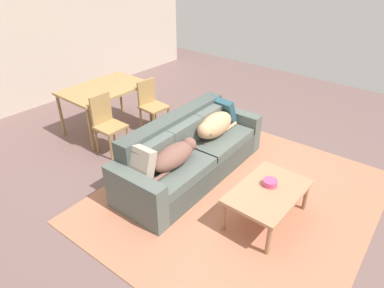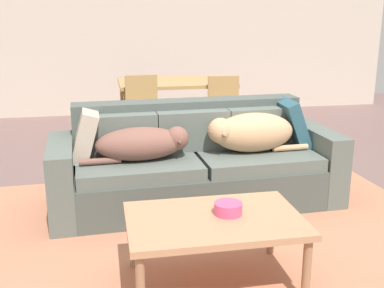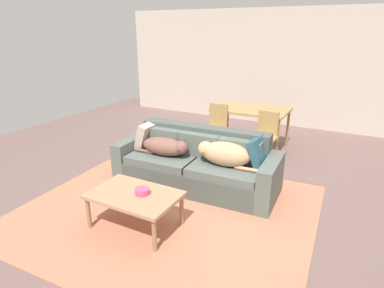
{
  "view_description": "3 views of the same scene",
  "coord_description": "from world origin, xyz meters",
  "px_view_note": "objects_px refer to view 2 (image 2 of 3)",
  "views": [
    {
      "loc": [
        -3.12,
        -2.56,
        2.87
      ],
      "look_at": [
        -0.29,
        -0.19,
        0.69
      ],
      "focal_mm": 31.87,
      "sensor_mm": 36.0,
      "label": 1
    },
    {
      "loc": [
        -0.8,
        -3.74,
        1.59
      ],
      "look_at": [
        -0.08,
        0.04,
        0.53
      ],
      "focal_mm": 44.41,
      "sensor_mm": 36.0,
      "label": 2
    },
    {
      "loc": [
        1.95,
        -3.86,
        2.23
      ],
      "look_at": [
        -0.13,
        0.05,
        0.64
      ],
      "focal_mm": 30.18,
      "sensor_mm": 36.0,
      "label": 3
    }
  ],
  "objects_px": {
    "dining_table": "(175,86)",
    "throw_pillow_by_right_arm": "(292,123)",
    "dining_chair_near_left": "(143,113)",
    "dog_on_left_cushion": "(144,143)",
    "dining_chair_near_right": "(225,111)",
    "throw_pillow_by_left_arm": "(85,135)",
    "coffee_table": "(214,225)",
    "dog_on_right_cushion": "(250,132)",
    "bowl_on_coffee_table": "(228,208)",
    "couch": "(195,165)"
  },
  "relations": [
    {
      "from": "dining_table",
      "to": "throw_pillow_by_right_arm",
      "type": "bearing_deg",
      "value": -68.46
    },
    {
      "from": "dining_chair_near_left",
      "to": "dog_on_left_cushion",
      "type": "bearing_deg",
      "value": -95.66
    },
    {
      "from": "dining_chair_near_right",
      "to": "throw_pillow_by_left_arm",
      "type": "bearing_deg",
      "value": -134.68
    },
    {
      "from": "coffee_table",
      "to": "dining_table",
      "type": "bearing_deg",
      "value": 85.03
    },
    {
      "from": "dog_on_left_cushion",
      "to": "coffee_table",
      "type": "relative_size",
      "value": 0.85
    },
    {
      "from": "dining_table",
      "to": "dining_chair_near_right",
      "type": "relative_size",
      "value": 1.56
    },
    {
      "from": "coffee_table",
      "to": "dining_table",
      "type": "distance_m",
      "value": 3.34
    },
    {
      "from": "dog_on_left_cushion",
      "to": "dining_table",
      "type": "distance_m",
      "value": 2.23
    },
    {
      "from": "dog_on_right_cushion",
      "to": "dog_on_left_cushion",
      "type": "bearing_deg",
      "value": -178.76
    },
    {
      "from": "dog_on_left_cushion",
      "to": "dining_chair_near_right",
      "type": "bearing_deg",
      "value": 52.58
    },
    {
      "from": "bowl_on_coffee_table",
      "to": "dog_on_left_cushion",
      "type": "bearing_deg",
      "value": 109.31
    },
    {
      "from": "dog_on_left_cushion",
      "to": "bowl_on_coffee_table",
      "type": "bearing_deg",
      "value": -73.16
    },
    {
      "from": "throw_pillow_by_left_arm",
      "to": "dining_chair_near_left",
      "type": "bearing_deg",
      "value": 66.8
    },
    {
      "from": "dog_on_left_cushion",
      "to": "dog_on_right_cushion",
      "type": "relative_size",
      "value": 0.99
    },
    {
      "from": "couch",
      "to": "coffee_table",
      "type": "bearing_deg",
      "value": -98.63
    },
    {
      "from": "couch",
      "to": "dining_chair_near_left",
      "type": "height_order",
      "value": "dining_chair_near_left"
    },
    {
      "from": "throw_pillow_by_right_arm",
      "to": "bowl_on_coffee_table",
      "type": "bearing_deg",
      "value": -124.91
    },
    {
      "from": "couch",
      "to": "dining_chair_near_left",
      "type": "xyz_separation_m",
      "value": [
        -0.32,
        1.39,
        0.18
      ]
    },
    {
      "from": "couch",
      "to": "dining_chair_near_right",
      "type": "bearing_deg",
      "value": 63.3
    },
    {
      "from": "coffee_table",
      "to": "dining_chair_near_left",
      "type": "distance_m",
      "value": 2.7
    },
    {
      "from": "throw_pillow_by_right_arm",
      "to": "dog_on_right_cushion",
      "type": "bearing_deg",
      "value": -158.32
    },
    {
      "from": "throw_pillow_by_left_arm",
      "to": "dining_chair_near_right",
      "type": "height_order",
      "value": "dining_chair_near_right"
    },
    {
      "from": "couch",
      "to": "throw_pillow_by_right_arm",
      "type": "height_order",
      "value": "throw_pillow_by_right_arm"
    },
    {
      "from": "dining_table",
      "to": "throw_pillow_by_left_arm",
      "type": "bearing_deg",
      "value": -117.88
    },
    {
      "from": "couch",
      "to": "dining_chair_near_right",
      "type": "height_order",
      "value": "dining_chair_near_right"
    },
    {
      "from": "dining_table",
      "to": "bowl_on_coffee_table",
      "type": "bearing_deg",
      "value": -93.44
    },
    {
      "from": "throw_pillow_by_right_arm",
      "to": "coffee_table",
      "type": "distance_m",
      "value": 1.76
    },
    {
      "from": "dog_on_right_cushion",
      "to": "throw_pillow_by_right_arm",
      "type": "relative_size",
      "value": 2.07
    },
    {
      "from": "couch",
      "to": "coffee_table",
      "type": "distance_m",
      "value": 1.32
    },
    {
      "from": "dining_chair_near_right",
      "to": "coffee_table",
      "type": "bearing_deg",
      "value": -102.37
    },
    {
      "from": "dog_on_left_cushion",
      "to": "dining_chair_near_right",
      "type": "xyz_separation_m",
      "value": [
        1.07,
        1.53,
        -0.09
      ]
    },
    {
      "from": "dog_on_left_cushion",
      "to": "dog_on_right_cushion",
      "type": "xyz_separation_m",
      "value": [
        0.9,
        0.06,
        0.03
      ]
    },
    {
      "from": "coffee_table",
      "to": "dining_chair_near_left",
      "type": "height_order",
      "value": "dining_chair_near_left"
    },
    {
      "from": "dining_chair_near_left",
      "to": "throw_pillow_by_left_arm",
      "type": "bearing_deg",
      "value": -114.05
    },
    {
      "from": "dog_on_left_cushion",
      "to": "throw_pillow_by_right_arm",
      "type": "bearing_deg",
      "value": 7.48
    },
    {
      "from": "dining_table",
      "to": "dining_chair_near_left",
      "type": "bearing_deg",
      "value": -126.98
    },
    {
      "from": "bowl_on_coffee_table",
      "to": "dining_chair_near_left",
      "type": "relative_size",
      "value": 0.18
    },
    {
      "from": "dining_table",
      "to": "dog_on_right_cushion",
      "type": "bearing_deg",
      "value": -81.66
    },
    {
      "from": "coffee_table",
      "to": "dog_on_right_cushion",
      "type": "bearing_deg",
      "value": 64.02
    },
    {
      "from": "throw_pillow_by_right_arm",
      "to": "coffee_table",
      "type": "bearing_deg",
      "value": -126.71
    },
    {
      "from": "coffee_table",
      "to": "dining_chair_near_right",
      "type": "bearing_deg",
      "value": 74.17
    },
    {
      "from": "throw_pillow_by_left_arm",
      "to": "throw_pillow_by_right_arm",
      "type": "distance_m",
      "value": 1.81
    },
    {
      "from": "dog_on_right_cushion",
      "to": "throw_pillow_by_right_arm",
      "type": "bearing_deg",
      "value": 19.21
    },
    {
      "from": "dining_chair_near_right",
      "to": "dining_table",
      "type": "bearing_deg",
      "value": 130.76
    },
    {
      "from": "throw_pillow_by_right_arm",
      "to": "dining_chair_near_left",
      "type": "xyz_separation_m",
      "value": [
        -1.22,
        1.3,
        -0.13
      ]
    },
    {
      "from": "throw_pillow_by_left_arm",
      "to": "coffee_table",
      "type": "relative_size",
      "value": 0.4
    },
    {
      "from": "coffee_table",
      "to": "bowl_on_coffee_table",
      "type": "height_order",
      "value": "bowl_on_coffee_table"
    },
    {
      "from": "couch",
      "to": "dog_on_left_cushion",
      "type": "xyz_separation_m",
      "value": [
        -0.45,
        -0.15,
        0.26
      ]
    },
    {
      "from": "throw_pillow_by_left_arm",
      "to": "bowl_on_coffee_table",
      "type": "bearing_deg",
      "value": -56.37
    },
    {
      "from": "throw_pillow_by_right_arm",
      "to": "couch",
      "type": "bearing_deg",
      "value": -174.29
    }
  ]
}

